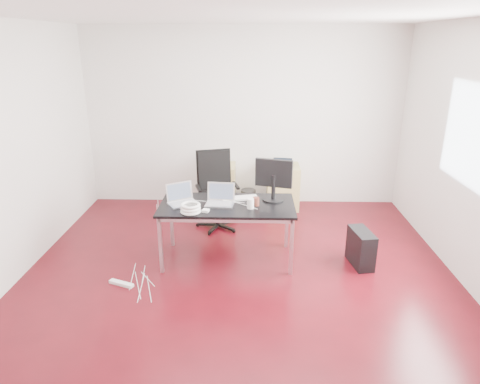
{
  "coord_description": "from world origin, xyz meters",
  "views": [
    {
      "loc": [
        0.14,
        -4.28,
        2.57
      ],
      "look_at": [
        0.0,
        0.55,
        0.85
      ],
      "focal_mm": 32.0,
      "sensor_mm": 36.0,
      "label": 1
    }
  ],
  "objects_px": {
    "office_chair": "(216,186)",
    "filing_cabinet_left": "(219,186)",
    "filing_cabinet_right": "(283,187)",
    "pc_tower": "(361,248)",
    "desk": "(227,208)"
  },
  "relations": [
    {
      "from": "office_chair",
      "to": "filing_cabinet_left",
      "type": "relative_size",
      "value": 1.54
    },
    {
      "from": "desk",
      "to": "office_chair",
      "type": "height_order",
      "value": "office_chair"
    },
    {
      "from": "desk",
      "to": "office_chair",
      "type": "distance_m",
      "value": 1.06
    },
    {
      "from": "filing_cabinet_left",
      "to": "filing_cabinet_right",
      "type": "relative_size",
      "value": 1.0
    },
    {
      "from": "desk",
      "to": "filing_cabinet_left",
      "type": "distance_m",
      "value": 1.82
    },
    {
      "from": "filing_cabinet_left",
      "to": "pc_tower",
      "type": "relative_size",
      "value": 1.56
    },
    {
      "from": "desk",
      "to": "filing_cabinet_right",
      "type": "height_order",
      "value": "desk"
    },
    {
      "from": "office_chair",
      "to": "filing_cabinet_left",
      "type": "bearing_deg",
      "value": 74.81
    },
    {
      "from": "office_chair",
      "to": "pc_tower",
      "type": "xyz_separation_m",
      "value": [
        1.83,
        -1.13,
        -0.39
      ]
    },
    {
      "from": "filing_cabinet_right",
      "to": "pc_tower",
      "type": "relative_size",
      "value": 1.56
    },
    {
      "from": "office_chair",
      "to": "filing_cabinet_right",
      "type": "height_order",
      "value": "office_chair"
    },
    {
      "from": "pc_tower",
      "to": "filing_cabinet_left",
      "type": "bearing_deg",
      "value": 124.91
    },
    {
      "from": "desk",
      "to": "pc_tower",
      "type": "distance_m",
      "value": 1.67
    },
    {
      "from": "desk",
      "to": "filing_cabinet_left",
      "type": "height_order",
      "value": "desk"
    },
    {
      "from": "desk",
      "to": "pc_tower",
      "type": "bearing_deg",
      "value": -3.34
    }
  ]
}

